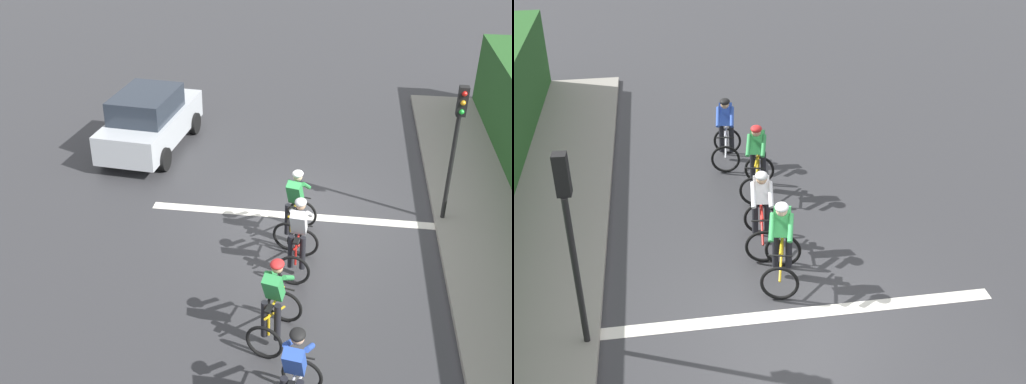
# 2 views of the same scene
# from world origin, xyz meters

# --- Properties ---
(ground_plane) EXTENTS (80.00, 80.00, 0.00)m
(ground_plane) POSITION_xyz_m (0.00, 0.00, 0.00)
(ground_plane) COLOR #333335
(sidewalk_kerb) EXTENTS (2.80, 20.64, 0.12)m
(sidewalk_kerb) POSITION_xyz_m (-4.60, 2.00, 0.06)
(sidewalk_kerb) COLOR gray
(sidewalk_kerb) RESTS_ON ground
(road_marking_stop_line) EXTENTS (7.00, 0.30, 0.01)m
(road_marking_stop_line) POSITION_xyz_m (0.00, 0.10, 0.00)
(road_marking_stop_line) COLOR silver
(road_marking_stop_line) RESTS_ON ground
(cyclist_lead) EXTENTS (0.83, 1.17, 1.66)m
(cyclist_lead) POSITION_xyz_m (-0.48, 6.06, 0.80)
(cyclist_lead) COLOR black
(cyclist_lead) RESTS_ON ground
(cyclist_second) EXTENTS (0.92, 1.21, 1.66)m
(cyclist_second) POSITION_xyz_m (0.03, 4.39, 0.80)
(cyclist_second) COLOR black
(cyclist_second) RESTS_ON ground
(cyclist_mid) EXTENTS (0.79, 1.15, 1.66)m
(cyclist_mid) POSITION_xyz_m (-0.20, 2.27, 0.80)
(cyclist_mid) COLOR black
(cyclist_mid) RESTS_ON ground
(cyclist_fourth) EXTENTS (0.91, 1.21, 1.66)m
(cyclist_fourth) POSITION_xyz_m (-0.03, 1.07, 0.80)
(cyclist_fourth) COLOR black
(cyclist_fourth) RESTS_ON ground
(traffic_light_near_crossing) EXTENTS (0.21, 0.31, 3.34)m
(traffic_light_near_crossing) POSITION_xyz_m (-3.37, -0.10, 2.22)
(traffic_light_near_crossing) COLOR black
(traffic_light_near_crossing) RESTS_ON ground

